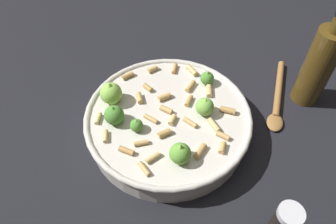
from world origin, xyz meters
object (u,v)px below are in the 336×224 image
Objects in this scene: pepper_shaker at (284,223)px; wooden_spoon at (278,98)px; cooking_pan at (167,121)px; olive_oil_bottle at (319,65)px.

pepper_shaker is 0.40× the size of wooden_spoon.
cooking_pan is 0.28m from wooden_spoon.
olive_oil_bottle is at bearing -62.72° from wooden_spoon.
olive_oil_bottle reaches higher than pepper_shaker.
cooking_pan is at bearing 125.59° from olive_oil_bottle.
wooden_spoon is at bearing 5.83° from pepper_shaker.
wooden_spoon is (0.32, 0.03, -0.04)m from pepper_shaker.
pepper_shaker is at bearing -120.87° from cooking_pan.
pepper_shaker is 0.33m from wooden_spoon.
wooden_spoon is (0.17, -0.22, -0.03)m from cooking_pan.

